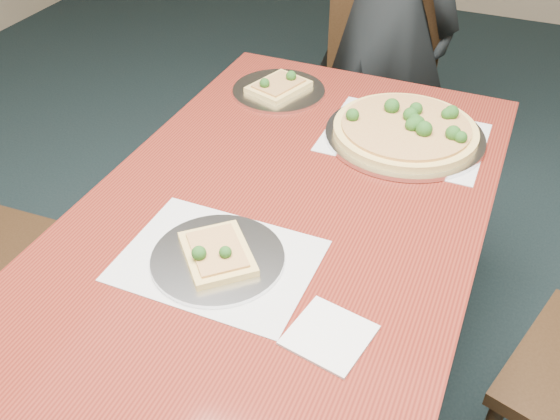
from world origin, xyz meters
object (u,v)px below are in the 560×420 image
at_px(dining_table, 280,240).
at_px(slice_plate_near, 217,256).
at_px(chair_far, 377,95).
at_px(diner, 385,14).
at_px(pizza_pan, 407,130).
at_px(slice_plate_far, 279,89).

relative_size(dining_table, slice_plate_near, 5.36).
distance_m(chair_far, diner, 0.29).
xyz_separation_m(chair_far, slice_plate_near, (0.00, -1.28, 0.25)).
bearing_deg(dining_table, chair_far, 92.87).
bearing_deg(diner, chair_far, 119.56).
height_order(dining_table, diner, diner).
bearing_deg(diner, pizza_pan, 124.20).
height_order(dining_table, chair_far, chair_far).
height_order(chair_far, slice_plate_far, chair_far).
bearing_deg(diner, slice_plate_near, 105.57).
height_order(dining_table, slice_plate_far, slice_plate_far).
height_order(slice_plate_near, slice_plate_far, slice_plate_near).
xyz_separation_m(dining_table, slice_plate_far, (-0.23, 0.53, 0.10)).
relative_size(slice_plate_near, slice_plate_far, 1.00).
distance_m(dining_table, diner, 1.19).
bearing_deg(chair_far, dining_table, -98.25).
distance_m(dining_table, slice_plate_near, 0.24).
bearing_deg(slice_plate_far, dining_table, -66.54).
xyz_separation_m(dining_table, diner, (-0.08, 1.18, 0.13)).
bearing_deg(pizza_pan, slice_plate_near, -110.88).
xyz_separation_m(slice_plate_near, slice_plate_far, (-0.18, 0.74, -0.00)).
bearing_deg(chair_far, slice_plate_near, -101.07).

